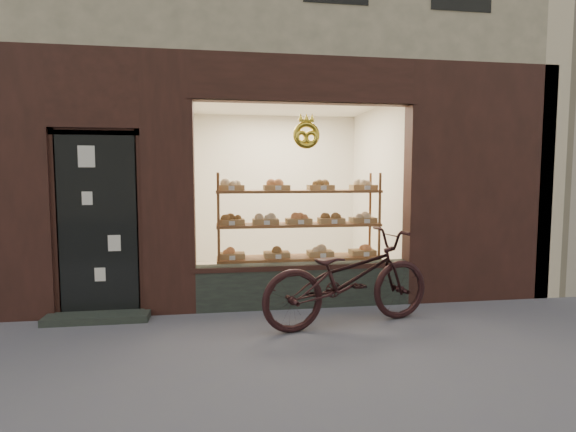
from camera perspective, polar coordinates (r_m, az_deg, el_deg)
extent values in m
plane|color=#52515B|center=(3.81, 1.31, -20.55)|extent=(90.00, 90.00, 0.00)
cube|color=black|center=(5.78, 2.08, -8.73)|extent=(2.70, 0.25, 0.55)
cube|color=black|center=(5.65, -22.96, -0.94)|extent=(0.90, 0.04, 2.15)
cube|color=black|center=(5.70, -23.00, -11.76)|extent=(1.15, 0.35, 0.08)
torus|color=yellow|center=(5.53, 2.35, 10.23)|extent=(0.33, 0.07, 0.33)
cube|color=brown|center=(6.24, 1.34, -9.83)|extent=(2.20, 0.45, 0.04)
cube|color=brown|center=(6.13, 1.35, -5.30)|extent=(2.20, 0.45, 0.03)
cube|color=brown|center=(6.06, 1.36, -1.12)|extent=(2.20, 0.45, 0.04)
cube|color=brown|center=(6.03, 1.37, 3.14)|extent=(2.20, 0.45, 0.04)
cylinder|color=brown|center=(5.80, -8.79, -2.95)|extent=(0.04, 0.04, 1.70)
cylinder|color=brown|center=(6.17, 11.51, -2.51)|extent=(0.04, 0.04, 1.70)
cylinder|color=brown|center=(6.19, -8.78, -2.45)|extent=(0.04, 0.04, 1.70)
cylinder|color=brown|center=(6.54, 10.34, -2.08)|extent=(0.04, 0.04, 1.70)
cube|color=#9F6D42|center=(6.03, -7.13, -5.00)|extent=(0.34, 0.24, 0.07)
sphere|color=#BE693C|center=(6.02, -7.14, -4.20)|extent=(0.11, 0.11, 0.11)
cube|color=silver|center=(5.85, -7.09, -5.31)|extent=(0.07, 0.01, 0.05)
cube|color=#9F6D42|center=(6.08, -1.45, -4.89)|extent=(0.34, 0.24, 0.07)
sphere|color=#4E3416|center=(6.06, -1.45, -4.10)|extent=(0.11, 0.11, 0.11)
cube|color=silver|center=(5.89, -1.22, -5.20)|extent=(0.08, 0.01, 0.05)
cube|color=#9F6D42|center=(6.18, 4.10, -4.74)|extent=(0.34, 0.24, 0.07)
sphere|color=tan|center=(6.16, 4.10, -3.96)|extent=(0.11, 0.11, 0.11)
cube|color=silver|center=(6.00, 4.49, -5.03)|extent=(0.07, 0.01, 0.05)
cube|color=#9F6D42|center=(6.34, 9.42, -4.55)|extent=(0.34, 0.24, 0.07)
sphere|color=#BE693C|center=(6.32, 9.43, -3.79)|extent=(0.11, 0.11, 0.11)
cube|color=silver|center=(6.16, 9.95, -4.82)|extent=(0.08, 0.01, 0.05)
cube|color=#9F6D42|center=(5.97, -7.18, -0.74)|extent=(0.34, 0.24, 0.07)
sphere|color=#4E3416|center=(5.96, -7.19, 0.07)|extent=(0.11, 0.11, 0.11)
cube|color=silver|center=(5.79, -7.13, -0.92)|extent=(0.07, 0.01, 0.06)
cube|color=#9F6D42|center=(6.00, -2.88, -0.68)|extent=(0.34, 0.24, 0.07)
sphere|color=tan|center=(5.99, -2.88, 0.13)|extent=(0.11, 0.11, 0.11)
cube|color=silver|center=(5.81, -2.70, -0.86)|extent=(0.07, 0.01, 0.06)
cube|color=#9F6D42|center=(6.06, 1.36, -0.62)|extent=(0.34, 0.24, 0.07)
sphere|color=#BE693C|center=(6.05, 1.36, 0.18)|extent=(0.11, 0.11, 0.11)
cube|color=silver|center=(5.88, 1.67, -0.80)|extent=(0.07, 0.01, 0.06)
cube|color=#9F6D42|center=(6.15, 5.49, -0.56)|extent=(0.34, 0.24, 0.07)
sphere|color=#4E3416|center=(6.15, 5.49, 0.23)|extent=(0.11, 0.11, 0.11)
cube|color=silver|center=(5.97, 5.92, -0.73)|extent=(0.07, 0.01, 0.06)
cube|color=#9F6D42|center=(6.28, 9.47, -0.49)|extent=(0.34, 0.24, 0.07)
sphere|color=tan|center=(6.27, 9.49, 0.28)|extent=(0.11, 0.11, 0.11)
cube|color=silver|center=(6.10, 10.01, -0.66)|extent=(0.08, 0.01, 0.06)
cube|color=#9F6D42|center=(5.94, -7.23, 3.58)|extent=(0.34, 0.24, 0.07)
sphere|color=tan|center=(5.94, -7.24, 4.40)|extent=(0.11, 0.11, 0.11)
cube|color=silver|center=(5.76, -7.18, 3.54)|extent=(0.07, 0.01, 0.06)
cube|color=#9F6D42|center=(5.99, -1.47, 3.63)|extent=(0.34, 0.24, 0.07)
sphere|color=#BE693C|center=(5.99, -1.47, 4.44)|extent=(0.11, 0.11, 0.11)
cube|color=silver|center=(5.80, -1.24, 3.58)|extent=(0.08, 0.01, 0.06)
cube|color=#9F6D42|center=(6.09, 4.15, 3.64)|extent=(0.34, 0.24, 0.07)
sphere|color=#4E3416|center=(6.09, 4.16, 4.44)|extent=(0.11, 0.11, 0.11)
cube|color=silver|center=(5.91, 4.55, 3.59)|extent=(0.07, 0.01, 0.06)
cube|color=#9F6D42|center=(6.25, 9.53, 3.62)|extent=(0.34, 0.24, 0.07)
sphere|color=tan|center=(6.25, 9.54, 4.39)|extent=(0.11, 0.11, 0.11)
cube|color=silver|center=(6.08, 10.08, 3.57)|extent=(0.08, 0.01, 0.06)
imported|color=black|center=(5.05, 7.66, -7.81)|extent=(2.12, 1.13, 1.06)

